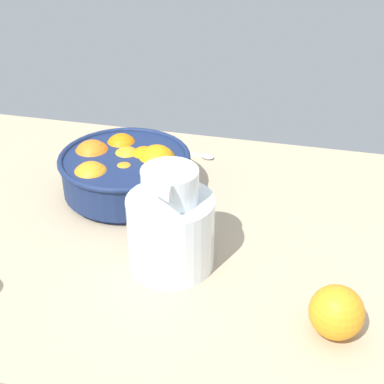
% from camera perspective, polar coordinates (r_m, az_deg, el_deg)
% --- Properties ---
extents(ground_plane, '(1.38, 0.82, 0.03)m').
position_cam_1_polar(ground_plane, '(1.06, 0.72, -4.73)').
color(ground_plane, tan).
extents(fruit_bowl, '(0.28, 0.28, 0.11)m').
position_cam_1_polar(fruit_bowl, '(1.14, -7.04, 2.23)').
color(fruit_bowl, navy).
rests_on(fruit_bowl, ground_plane).
extents(juice_pitcher, '(0.15, 0.19, 0.19)m').
position_cam_1_polar(juice_pitcher, '(0.93, -2.22, -4.14)').
color(juice_pitcher, white).
rests_on(juice_pitcher, ground_plane).
extents(loose_orange_0, '(0.08, 0.08, 0.08)m').
position_cam_1_polar(loose_orange_0, '(0.85, 15.00, -12.15)').
color(loose_orange_0, orange).
rests_on(loose_orange_0, ground_plane).
extents(spoon, '(0.16, 0.07, 0.01)m').
position_cam_1_polar(spoon, '(1.31, 0.17, 4.18)').
color(spoon, silver).
rests_on(spoon, ground_plane).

